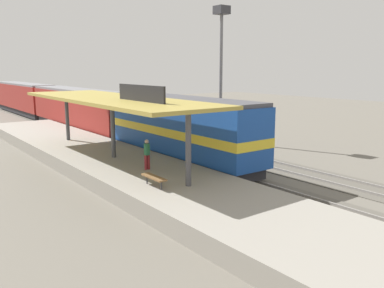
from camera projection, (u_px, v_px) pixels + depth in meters
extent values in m
plane|color=#666056|center=(196.00, 157.00, 30.04)|extent=(120.00, 120.00, 0.00)
cube|color=#565249|center=(173.00, 161.00, 28.85)|extent=(3.20, 110.00, 0.04)
cube|color=gray|center=(165.00, 161.00, 28.42)|extent=(0.10, 110.00, 0.16)
cube|color=gray|center=(182.00, 159.00, 29.27)|extent=(0.10, 110.00, 0.16)
cube|color=#565249|center=(222.00, 153.00, 31.58)|extent=(3.20, 110.00, 0.04)
cube|color=gray|center=(215.00, 153.00, 31.14)|extent=(0.10, 110.00, 0.16)
cube|color=gray|center=(229.00, 151.00, 31.99)|extent=(0.10, 110.00, 0.16)
cube|color=gray|center=(114.00, 164.00, 26.05)|extent=(6.00, 44.00, 0.90)
cylinder|color=#47474C|center=(188.00, 149.00, 19.36)|extent=(0.28, 0.28, 3.60)
cylinder|color=#47474C|center=(113.00, 129.00, 25.64)|extent=(0.28, 0.28, 3.60)
cylinder|color=#47474C|center=(67.00, 117.00, 31.91)|extent=(0.28, 0.28, 3.60)
cube|color=#A38E3D|center=(112.00, 99.00, 25.29)|extent=(5.20, 18.00, 0.20)
cube|color=black|center=(141.00, 93.00, 22.36)|extent=(0.12, 4.80, 0.90)
cylinder|color=#333338|center=(161.00, 185.00, 19.02)|extent=(0.07, 0.07, 0.42)
cylinder|color=#333338|center=(147.00, 179.00, 20.03)|extent=(0.07, 0.07, 0.42)
cube|color=brown|center=(154.00, 177.00, 19.48)|extent=(0.44, 1.70, 0.08)
cube|color=#28282D|center=(180.00, 156.00, 28.12)|extent=(2.60, 13.60, 0.70)
cube|color=#19479E|center=(180.00, 126.00, 27.73)|extent=(2.90, 14.40, 3.50)
cube|color=#47474C|center=(180.00, 99.00, 27.39)|extent=(2.78, 14.11, 0.24)
cube|color=yellow|center=(180.00, 130.00, 27.78)|extent=(2.93, 14.43, 0.56)
cube|color=#28282D|center=(80.00, 127.00, 42.24)|extent=(2.60, 19.20, 0.70)
cube|color=maroon|center=(79.00, 107.00, 41.87)|extent=(2.90, 20.00, 3.30)
cube|color=slate|center=(78.00, 90.00, 41.55)|extent=(2.78, 19.60, 0.24)
cube|color=#28282D|center=(24.00, 110.00, 58.56)|extent=(2.60, 19.20, 0.70)
cube|color=maroon|center=(23.00, 96.00, 58.19)|extent=(2.90, 20.00, 3.30)
cube|color=slate|center=(22.00, 84.00, 57.87)|extent=(2.78, 19.60, 0.24)
cylinder|color=slate|center=(221.00, 80.00, 35.56)|extent=(0.28, 0.28, 11.00)
cube|color=#333338|center=(222.00, 10.00, 34.49)|extent=(1.10, 1.10, 0.70)
cylinder|color=maroon|center=(146.00, 162.00, 22.72)|extent=(0.16, 0.16, 0.84)
cylinder|color=maroon|center=(149.00, 162.00, 22.82)|extent=(0.16, 0.16, 0.84)
cylinder|color=#23603D|center=(147.00, 149.00, 22.63)|extent=(0.34, 0.34, 0.64)
sphere|color=tan|center=(147.00, 142.00, 22.55)|extent=(0.23, 0.23, 0.23)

